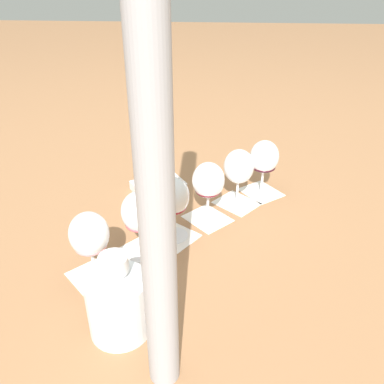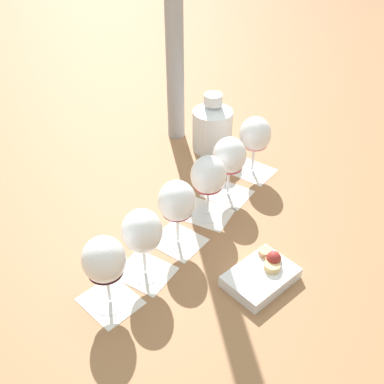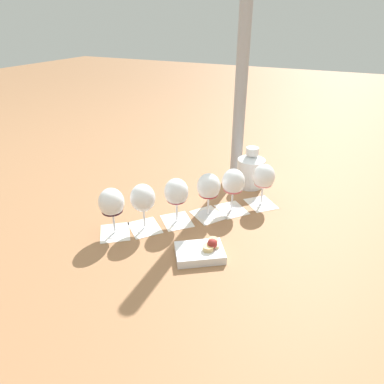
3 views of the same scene
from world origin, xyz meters
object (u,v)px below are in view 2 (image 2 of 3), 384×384
Objects in this scene: wine_glass_3 at (177,204)px; wine_glass_4 at (142,234)px; ceramic_vase at (212,126)px; snack_dish at (262,275)px; wine_glass_2 at (208,178)px; wine_glass_1 at (229,158)px; wine_glass_0 at (255,137)px; wine_glass_5 at (104,262)px.

wine_glass_4 is (0.09, -0.08, -0.00)m from wine_glass_3.
ceramic_vase is 0.54m from snack_dish.
wine_glass_2 is 0.26m from snack_dish.
wine_glass_2 is at bearing -41.28° from wine_glass_1.
wine_glass_0 is 1.00× the size of wine_glass_5.
wine_glass_3 and wine_glass_4 have the same top height.
wine_glass_1 is at bearing -177.94° from snack_dish.
ceramic_vase is at bearing 167.96° from wine_glass_2.
wine_glass_3 reaches higher than snack_dish.
wine_glass_1 is at bearing -43.76° from wine_glass_0.
wine_glass_5 is at bearing -44.67° from wine_glass_2.
wine_glass_1 is 1.00× the size of wine_glass_2.
wine_glass_3 is 1.00× the size of wine_glass_5.
wine_glass_3 is at bearing -44.16° from wine_glass_2.
wine_glass_2 is (0.17, -0.15, 0.00)m from wine_glass_0.
wine_glass_0 is 0.13m from wine_glass_1.
snack_dish is at bearing 48.03° from wine_glass_3.
wine_glass_1 is 0.92× the size of snack_dish.
ceramic_vase is at bearing 150.88° from wine_glass_5.
wine_glass_3 is 0.92× the size of snack_dish.
snack_dish is (0.40, -0.08, -0.09)m from wine_glass_0.
wine_glass_5 is at bearing -47.31° from wine_glass_4.
ceramic_vase reaches higher than wine_glass_0.
wine_glass_5 is (0.41, -0.39, 0.00)m from wine_glass_0.
wine_glass_1 reaches higher than snack_dish.
ceramic_vase is at bearing -146.95° from wine_glass_0.
wine_glass_0 is 1.00× the size of wine_glass_3.
snack_dish is at bearing 92.12° from wine_glass_5.
wine_glass_1 and wine_glass_2 have the same top height.
wine_glass_2 is 1.00× the size of wine_glass_3.
wine_glass_2 is at bearing 135.84° from wine_glass_3.
wine_glass_3 is at bearing -42.86° from wine_glass_1.
wine_glass_5 is 0.62m from ceramic_vase.
snack_dish is at bearing 2.06° from wine_glass_1.
wine_glass_0 is at bearing 33.05° from ceramic_vase.
wine_glass_2 is at bearing -12.04° from ceramic_vase.
wine_glass_5 is at bearing -43.91° from wine_glass_1.
wine_glass_2 is 0.92× the size of snack_dish.
snack_dish is (-0.01, 0.31, -0.09)m from wine_glass_5.
wine_glass_5 is 0.33m from snack_dish.
ceramic_vase is (-0.14, -0.09, -0.04)m from wine_glass_0.
wine_glass_0 is at bearing 168.98° from snack_dish.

